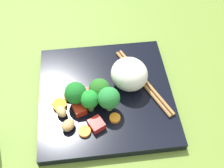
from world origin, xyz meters
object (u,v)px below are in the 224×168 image
Objects in this scene: square_plate at (106,95)px; chopstick_pair at (143,81)px; broccoli_floret_2 at (76,93)px; carrot_slice_2 at (85,131)px; rice_mound at (129,74)px.

chopstick_pair reaches higher than square_plate.
carrot_slice_2 is at bearing -83.95° from broccoli_floret_2.
broccoli_floret_2 is at bearing 79.56° from chopstick_pair.
rice_mound is at bearing 15.26° from square_plate.
broccoli_floret_2 is 0.29× the size of chopstick_pair.
carrot_slice_2 is 0.12× the size of chopstick_pair.
rice_mound is at bearing 14.48° from broccoli_floret_2.
chopstick_pair is (8.69, 1.30, 1.35)cm from square_plate.
rice_mound is 15.44cm from carrot_slice_2.
broccoli_floret_2 reaches higher than carrot_slice_2.
rice_mound is 1.40× the size of broccoli_floret_2.
chopstick_pair reaches higher than carrot_slice_2.
broccoli_floret_2 reaches higher than square_plate.
carrot_slice_2 is (-11.02, -10.38, -3.05)cm from rice_mound.
square_plate is 7.87cm from broccoli_floret_2.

